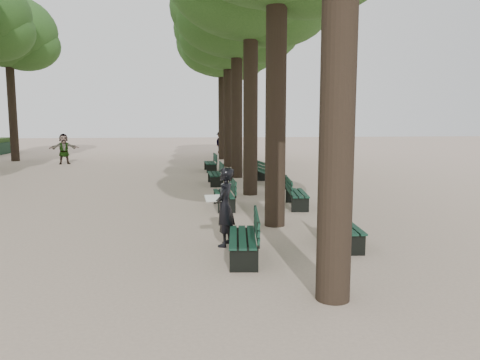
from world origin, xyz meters
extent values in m
plane|color=#C1A792|center=(0.00, 0.00, 0.00)|extent=(120.00, 120.00, 0.00)
cylinder|color=#33261C|center=(1.50, -2.00, 3.75)|extent=(0.52, 0.52, 7.50)
cylinder|color=#33261C|center=(1.50, 3.00, 3.75)|extent=(0.52, 0.52, 7.50)
cylinder|color=#33261C|center=(1.50, 8.00, 3.75)|extent=(0.52, 0.52, 7.50)
cylinder|color=#33261C|center=(1.50, 13.00, 3.75)|extent=(0.52, 0.52, 7.50)
ellipsoid|color=#234D1A|center=(1.50, 13.00, 7.70)|extent=(6.00, 6.00, 4.50)
cylinder|color=#33261C|center=(1.50, 18.00, 3.75)|extent=(0.52, 0.52, 7.50)
ellipsoid|color=#234D1A|center=(1.50, 18.00, 7.70)|extent=(6.00, 6.00, 4.50)
cylinder|color=#33261C|center=(1.50, 23.00, 3.75)|extent=(0.52, 0.52, 7.50)
ellipsoid|color=#234D1A|center=(1.50, 23.00, 7.70)|extent=(6.00, 6.00, 4.50)
cylinder|color=#33261C|center=(-12.00, 23.00, 4.00)|extent=(0.52, 0.52, 8.00)
ellipsoid|color=#234D1A|center=(-12.00, 23.00, 8.20)|extent=(6.00, 6.00, 4.50)
cube|color=black|center=(0.35, 0.18, 0.23)|extent=(0.69, 1.84, 0.45)
cube|color=black|center=(0.35, 0.18, 0.45)|extent=(0.71, 1.84, 0.04)
cube|color=black|center=(0.63, 0.16, 0.72)|extent=(0.21, 1.80, 0.40)
cube|color=black|center=(0.35, 5.50, 0.23)|extent=(0.57, 1.81, 0.45)
cube|color=black|center=(0.35, 5.50, 0.45)|extent=(0.59, 1.81, 0.04)
cube|color=black|center=(0.63, 5.50, 0.72)|extent=(0.09, 1.80, 0.40)
cube|color=black|center=(0.35, 10.69, 0.23)|extent=(0.57, 1.81, 0.45)
cube|color=black|center=(0.35, 10.69, 0.45)|extent=(0.59, 1.81, 0.04)
cube|color=black|center=(0.63, 10.69, 0.72)|extent=(0.09, 1.80, 0.40)
cube|color=black|center=(0.35, 15.67, 0.23)|extent=(0.60, 1.82, 0.45)
cube|color=black|center=(0.35, 15.67, 0.45)|extent=(0.62, 1.82, 0.04)
cube|color=black|center=(0.63, 15.68, 0.72)|extent=(0.12, 1.80, 0.40)
cube|color=black|center=(2.65, 0.97, 0.23)|extent=(0.62, 1.83, 0.45)
cube|color=black|center=(2.65, 0.97, 0.45)|extent=(0.64, 1.83, 0.04)
cube|color=black|center=(2.37, 0.99, 0.72)|extent=(0.14, 1.80, 0.40)
cube|color=black|center=(2.65, 5.41, 0.23)|extent=(0.68, 1.84, 0.45)
cube|color=black|center=(2.65, 5.41, 0.45)|extent=(0.70, 1.84, 0.04)
cube|color=black|center=(2.37, 5.43, 0.72)|extent=(0.21, 1.80, 0.40)
cube|color=black|center=(2.65, 10.89, 0.23)|extent=(0.76, 1.85, 0.45)
cube|color=black|center=(2.65, 10.89, 0.45)|extent=(0.78, 1.86, 0.04)
cube|color=black|center=(2.37, 10.85, 0.72)|extent=(0.29, 1.79, 0.40)
cube|color=black|center=(2.65, 15.93, 0.23)|extent=(0.71, 1.85, 0.45)
cube|color=black|center=(2.65, 15.93, 0.45)|extent=(0.73, 1.85, 0.04)
cube|color=black|center=(2.37, 15.96, 0.72)|extent=(0.23, 1.79, 0.40)
imported|color=black|center=(0.08, 1.21, 0.86)|extent=(0.55, 0.76, 1.71)
cube|color=white|center=(-0.17, 1.21, 1.05)|extent=(0.37, 0.29, 0.12)
imported|color=#262628|center=(1.77, 25.12, 0.92)|extent=(0.51, 0.94, 1.84)
imported|color=#262628|center=(1.69, 28.19, 0.86)|extent=(0.82, 1.15, 1.73)
imported|color=#262628|center=(4.68, 20.94, 0.80)|extent=(0.43, 0.97, 1.60)
imported|color=#262628|center=(-8.27, 20.51, 0.92)|extent=(1.74, 0.92, 1.84)
camera|label=1|loc=(-0.63, -8.67, 2.75)|focal=35.00mm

